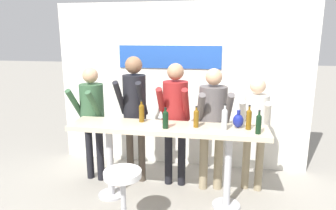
{
  "coord_description": "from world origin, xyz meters",
  "views": [
    {
      "loc": [
        0.64,
        -3.53,
        2.13
      ],
      "look_at": [
        0.0,
        0.08,
        1.28
      ],
      "focal_mm": 32.0,
      "sensor_mm": 36.0,
      "label": 1
    }
  ],
  "objects_px": {
    "bar_stool": "(123,190)",
    "wine_bottle_2": "(259,123)",
    "tasting_table": "(167,139)",
    "wine_bottle_0": "(196,118)",
    "person_center": "(213,117)",
    "wine_bottle_4": "(142,112)",
    "wine_bottle_1": "(166,119)",
    "person_center_left": "(175,111)",
    "wine_glass_0": "(161,115)",
    "person_center_right": "(255,122)",
    "wine_bottle_5": "(249,118)",
    "decorative_vase": "(238,121)",
    "person_left": "(134,105)",
    "wine_bottle_3": "(225,118)",
    "person_far_left": "(92,112)"
  },
  "relations": [
    {
      "from": "person_far_left",
      "to": "wine_bottle_2",
      "type": "xyz_separation_m",
      "value": [
        2.27,
        -0.54,
        0.1
      ]
    },
    {
      "from": "person_center_right",
      "to": "wine_bottle_0",
      "type": "distance_m",
      "value": 0.92
    },
    {
      "from": "wine_bottle_0",
      "to": "wine_bottle_1",
      "type": "relative_size",
      "value": 1.03
    },
    {
      "from": "person_center_left",
      "to": "wine_bottle_4",
      "type": "xyz_separation_m",
      "value": [
        -0.39,
        -0.34,
        0.06
      ]
    },
    {
      "from": "person_far_left",
      "to": "person_center",
      "type": "relative_size",
      "value": 0.99
    },
    {
      "from": "person_center_left",
      "to": "person_center",
      "type": "height_order",
      "value": "person_center_left"
    },
    {
      "from": "wine_bottle_0",
      "to": "wine_bottle_2",
      "type": "xyz_separation_m",
      "value": [
        0.72,
        -0.13,
        0.0
      ]
    },
    {
      "from": "wine_bottle_1",
      "to": "tasting_table",
      "type": "bearing_deg",
      "value": 90.74
    },
    {
      "from": "person_center_left",
      "to": "wine_bottle_1",
      "type": "distance_m",
      "value": 0.56
    },
    {
      "from": "wine_bottle_0",
      "to": "decorative_vase",
      "type": "height_order",
      "value": "wine_bottle_0"
    },
    {
      "from": "bar_stool",
      "to": "person_far_left",
      "type": "relative_size",
      "value": 0.41
    },
    {
      "from": "wine_bottle_3",
      "to": "wine_glass_0",
      "type": "height_order",
      "value": "wine_bottle_3"
    },
    {
      "from": "person_center_right",
      "to": "person_far_left",
      "type": "bearing_deg",
      "value": -167.5
    },
    {
      "from": "person_center_right",
      "to": "wine_bottle_4",
      "type": "relative_size",
      "value": 5.5
    },
    {
      "from": "wine_bottle_2",
      "to": "wine_bottle_3",
      "type": "xyz_separation_m",
      "value": [
        -0.38,
        0.08,
        0.02
      ]
    },
    {
      "from": "tasting_table",
      "to": "person_left",
      "type": "xyz_separation_m",
      "value": [
        -0.56,
        0.48,
        0.31
      ]
    },
    {
      "from": "wine_bottle_2",
      "to": "wine_glass_0",
      "type": "relative_size",
      "value": 1.58
    },
    {
      "from": "person_left",
      "to": "person_center",
      "type": "relative_size",
      "value": 1.08
    },
    {
      "from": "person_left",
      "to": "wine_bottle_5",
      "type": "distance_m",
      "value": 1.61
    },
    {
      "from": "wine_bottle_0",
      "to": "wine_bottle_3",
      "type": "xyz_separation_m",
      "value": [
        0.34,
        -0.04,
        0.02
      ]
    },
    {
      "from": "tasting_table",
      "to": "person_left",
      "type": "height_order",
      "value": "person_left"
    },
    {
      "from": "person_center_right",
      "to": "person_left",
      "type": "bearing_deg",
      "value": -168.8
    },
    {
      "from": "tasting_table",
      "to": "person_far_left",
      "type": "distance_m",
      "value": 1.27
    },
    {
      "from": "tasting_table",
      "to": "decorative_vase",
      "type": "xyz_separation_m",
      "value": [
        0.87,
        0.08,
        0.26
      ]
    },
    {
      "from": "decorative_vase",
      "to": "wine_bottle_2",
      "type": "bearing_deg",
      "value": -43.56
    },
    {
      "from": "bar_stool",
      "to": "person_center_right",
      "type": "distance_m",
      "value": 1.97
    },
    {
      "from": "person_far_left",
      "to": "wine_bottle_4",
      "type": "distance_m",
      "value": 0.89
    },
    {
      "from": "bar_stool",
      "to": "wine_bottle_2",
      "type": "height_order",
      "value": "wine_bottle_2"
    },
    {
      "from": "person_center_right",
      "to": "wine_bottle_1",
      "type": "relative_size",
      "value": 6.15
    },
    {
      "from": "tasting_table",
      "to": "person_center_left",
      "type": "height_order",
      "value": "person_center_left"
    },
    {
      "from": "tasting_table",
      "to": "wine_bottle_0",
      "type": "xyz_separation_m",
      "value": [
        0.36,
        0.01,
        0.29
      ]
    },
    {
      "from": "person_center",
      "to": "wine_bottle_1",
      "type": "xyz_separation_m",
      "value": [
        -0.55,
        -0.52,
        0.09
      ]
    },
    {
      "from": "person_left",
      "to": "wine_bottle_3",
      "type": "xyz_separation_m",
      "value": [
        1.26,
        -0.51,
        0.0
      ]
    },
    {
      "from": "tasting_table",
      "to": "wine_glass_0",
      "type": "relative_size",
      "value": 14.08
    },
    {
      "from": "wine_bottle_0",
      "to": "bar_stool",
      "type": "bearing_deg",
      "value": -137.75
    },
    {
      "from": "wine_bottle_4",
      "to": "wine_glass_0",
      "type": "distance_m",
      "value": 0.28
    },
    {
      "from": "bar_stool",
      "to": "decorative_vase",
      "type": "height_order",
      "value": "decorative_vase"
    },
    {
      "from": "person_center_right",
      "to": "wine_bottle_4",
      "type": "height_order",
      "value": "person_center_right"
    },
    {
      "from": "wine_glass_0",
      "to": "decorative_vase",
      "type": "height_order",
      "value": "decorative_vase"
    },
    {
      "from": "wine_bottle_4",
      "to": "person_center",
      "type": "bearing_deg",
      "value": 18.42
    },
    {
      "from": "bar_stool",
      "to": "person_center",
      "type": "height_order",
      "value": "person_center"
    },
    {
      "from": "wine_bottle_5",
      "to": "wine_glass_0",
      "type": "relative_size",
      "value": 1.7
    },
    {
      "from": "tasting_table",
      "to": "person_center",
      "type": "distance_m",
      "value": 0.72
    },
    {
      "from": "wine_bottle_2",
      "to": "wine_glass_0",
      "type": "height_order",
      "value": "wine_bottle_2"
    },
    {
      "from": "wine_bottle_1",
      "to": "wine_bottle_5",
      "type": "height_order",
      "value": "wine_bottle_5"
    },
    {
      "from": "person_center",
      "to": "wine_bottle_4",
      "type": "height_order",
      "value": "person_center"
    },
    {
      "from": "person_center_right",
      "to": "wine_bottle_1",
      "type": "xyz_separation_m",
      "value": [
        -1.12,
        -0.6,
        0.16
      ]
    },
    {
      "from": "wine_bottle_3",
      "to": "wine_glass_0",
      "type": "xyz_separation_m",
      "value": [
        -0.79,
        0.09,
        -0.02
      ]
    },
    {
      "from": "person_left",
      "to": "wine_bottle_3",
      "type": "height_order",
      "value": "person_left"
    },
    {
      "from": "person_center",
      "to": "decorative_vase",
      "type": "height_order",
      "value": "person_center"
    }
  ]
}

